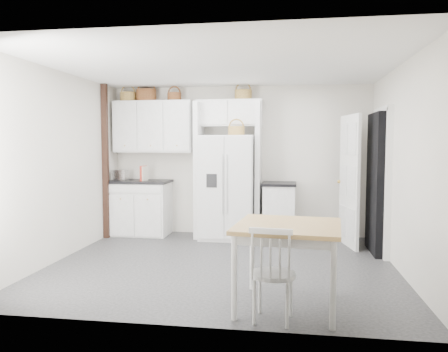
# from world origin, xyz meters

# --- Properties ---
(floor) EXTENTS (4.50, 4.50, 0.00)m
(floor) POSITION_xyz_m (0.00, 0.00, 0.00)
(floor) COLOR #232226
(floor) RESTS_ON ground
(ceiling) EXTENTS (4.50, 4.50, 0.00)m
(ceiling) POSITION_xyz_m (0.00, 0.00, 2.60)
(ceiling) COLOR white
(ceiling) RESTS_ON wall_back
(wall_back) EXTENTS (4.50, 0.00, 4.50)m
(wall_back) POSITION_xyz_m (0.00, 2.00, 1.30)
(wall_back) COLOR silver
(wall_back) RESTS_ON floor
(wall_left) EXTENTS (0.00, 4.00, 4.00)m
(wall_left) POSITION_xyz_m (-2.25, 0.00, 1.30)
(wall_left) COLOR silver
(wall_left) RESTS_ON floor
(wall_right) EXTENTS (0.00, 4.00, 4.00)m
(wall_right) POSITION_xyz_m (2.25, 0.00, 1.30)
(wall_right) COLOR silver
(wall_right) RESTS_ON floor
(refrigerator) EXTENTS (0.90, 0.72, 1.74)m
(refrigerator) POSITION_xyz_m (-0.15, 1.62, 0.87)
(refrigerator) COLOR silver
(refrigerator) RESTS_ON floor
(base_cab_left) EXTENTS (0.99, 0.63, 0.92)m
(base_cab_left) POSITION_xyz_m (-1.71, 1.70, 0.46)
(base_cab_left) COLOR silver
(base_cab_left) RESTS_ON floor
(base_cab_right) EXTENTS (0.52, 0.62, 0.91)m
(base_cab_right) POSITION_xyz_m (0.71, 1.70, 0.46)
(base_cab_right) COLOR silver
(base_cab_right) RESTS_ON floor
(dining_table) EXTENTS (1.09, 1.09, 0.83)m
(dining_table) POSITION_xyz_m (0.87, -1.40, 0.41)
(dining_table) COLOR olive
(dining_table) RESTS_ON floor
(windsor_chair) EXTENTS (0.45, 0.42, 0.85)m
(windsor_chair) POSITION_xyz_m (0.74, -1.75, 0.42)
(windsor_chair) COLOR silver
(windsor_chair) RESTS_ON floor
(counter_left) EXTENTS (1.03, 0.67, 0.04)m
(counter_left) POSITION_xyz_m (-1.71, 1.70, 0.94)
(counter_left) COLOR black
(counter_left) RESTS_ON base_cab_left
(counter_right) EXTENTS (0.56, 0.66, 0.04)m
(counter_right) POSITION_xyz_m (0.71, 1.70, 0.93)
(counter_right) COLOR black
(counter_right) RESTS_ON base_cab_right
(toaster) EXTENTS (0.28, 0.18, 0.18)m
(toaster) POSITION_xyz_m (-2.07, 1.64, 1.05)
(toaster) COLOR silver
(toaster) RESTS_ON counter_left
(cookbook_red) EXTENTS (0.08, 0.18, 0.26)m
(cookbook_red) POSITION_xyz_m (-1.63, 1.62, 1.09)
(cookbook_red) COLOR #B93122
(cookbook_red) RESTS_ON counter_left
(cookbook_cream) EXTENTS (0.07, 0.17, 0.25)m
(cookbook_cream) POSITION_xyz_m (-1.61, 1.62, 1.09)
(cookbook_cream) COLOR beige
(cookbook_cream) RESTS_ON counter_left
(basket_upper_a) EXTENTS (0.28, 0.28, 0.16)m
(basket_upper_a) POSITION_xyz_m (-1.96, 1.83, 2.43)
(basket_upper_a) COLOR brown
(basket_upper_a) RESTS_ON upper_cabinet
(basket_upper_b) EXTENTS (0.35, 0.35, 0.21)m
(basket_upper_b) POSITION_xyz_m (-1.63, 1.83, 2.45)
(basket_upper_b) COLOR #542612
(basket_upper_b) RESTS_ON upper_cabinet
(basket_upper_c) EXTENTS (0.24, 0.24, 0.14)m
(basket_upper_c) POSITION_xyz_m (-1.12, 1.83, 2.42)
(basket_upper_c) COLOR #542612
(basket_upper_c) RESTS_ON upper_cabinet
(basket_bridge_b) EXTENTS (0.29, 0.29, 0.17)m
(basket_bridge_b) POSITION_xyz_m (0.08, 1.83, 2.43)
(basket_bridge_b) COLOR brown
(basket_bridge_b) RESTS_ON bridge_cabinet
(basket_fridge_b) EXTENTS (0.27, 0.27, 0.15)m
(basket_fridge_b) POSITION_xyz_m (0.01, 1.52, 1.81)
(basket_fridge_b) COLOR brown
(basket_fridge_b) RESTS_ON refrigerator
(upper_cabinet) EXTENTS (1.40, 0.34, 0.90)m
(upper_cabinet) POSITION_xyz_m (-1.50, 1.83, 1.90)
(upper_cabinet) COLOR silver
(upper_cabinet) RESTS_ON wall_back
(bridge_cabinet) EXTENTS (1.12, 0.34, 0.45)m
(bridge_cabinet) POSITION_xyz_m (-0.15, 1.83, 2.12)
(bridge_cabinet) COLOR silver
(bridge_cabinet) RESTS_ON wall_back
(fridge_panel_left) EXTENTS (0.08, 0.60, 2.30)m
(fridge_panel_left) POSITION_xyz_m (-0.66, 1.70, 1.15)
(fridge_panel_left) COLOR silver
(fridge_panel_left) RESTS_ON floor
(fridge_panel_right) EXTENTS (0.08, 0.60, 2.30)m
(fridge_panel_right) POSITION_xyz_m (0.36, 1.70, 1.15)
(fridge_panel_right) COLOR silver
(fridge_panel_right) RESTS_ON floor
(trim_post) EXTENTS (0.09, 0.09, 2.60)m
(trim_post) POSITION_xyz_m (-2.20, 1.35, 1.30)
(trim_post) COLOR black
(trim_post) RESTS_ON floor
(doorway_void) EXTENTS (0.18, 0.85, 2.05)m
(doorway_void) POSITION_xyz_m (2.16, 1.00, 1.02)
(doorway_void) COLOR black
(doorway_void) RESTS_ON floor
(door_slab) EXTENTS (0.21, 0.79, 2.05)m
(door_slab) POSITION_xyz_m (1.80, 1.33, 1.02)
(door_slab) COLOR white
(door_slab) RESTS_ON floor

